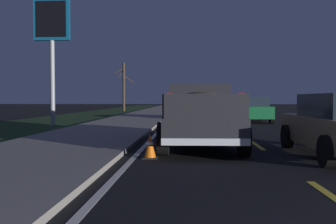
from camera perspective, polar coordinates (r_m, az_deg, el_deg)
name	(u,v)px	position (r m, az deg, el deg)	size (l,w,h in m)	color
ground	(215,117)	(29.07, 7.33, -0.77)	(144.00, 144.00, 0.00)	black
sidewalk_shoulder	(143,116)	(29.21, -3.89, -0.63)	(108.00, 4.00, 0.12)	gray
grass_verge	(81,117)	(30.25, -13.33, -0.69)	(108.00, 6.00, 0.01)	#1E3819
lane_markings	(184,115)	(31.35, 2.44, -0.54)	(108.68, 3.54, 0.01)	yellow
pickup_truck	(200,113)	(11.03, 4.92, -0.23)	(5.46, 2.35, 1.87)	#232328
sedan_green	(251,109)	(23.20, 12.74, 0.43)	(4.45, 2.10, 1.54)	#14592D
gas_price_sign	(52,30)	(20.75, -17.51, 11.94)	(0.27, 1.90, 6.69)	#99999E
bare_tree_far	(124,86)	(42.56, -6.85, 4.02)	(0.78, 2.06, 5.53)	#423323
traffic_cone_near	(150,146)	(8.82, -2.79, -5.34)	(0.36, 0.36, 0.58)	black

